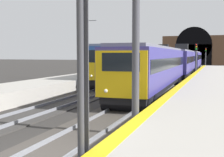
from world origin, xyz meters
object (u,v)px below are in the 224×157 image
train_main_approaching (182,62)px  railway_signal_far (206,55)px  train_adjacent_platform (151,60)px  catenary_mast_near (82,47)px  railway_signal_mid (196,56)px  railway_signal_near (80,33)px  overhead_signal_gantry (41,2)px

train_main_approaching → railway_signal_far: bearing=176.2°
train_main_approaching → train_adjacent_platform: 4.33m
catenary_mast_near → railway_signal_far: bearing=-15.0°
train_main_approaching → catenary_mast_near: size_ratio=7.42×
train_adjacent_platform → railway_signal_mid: 6.48m
railway_signal_mid → catenary_mast_near: 17.04m
railway_signal_near → overhead_signal_gantry: (4.79, 4.04, 1.69)m
railway_signal_far → railway_signal_near: bearing=0.0°
train_main_approaching → railway_signal_far: railway_signal_far is taller
overhead_signal_gantry → railway_signal_far: bearing=-3.2°
train_adjacent_platform → railway_signal_far: size_ratio=8.40×
railway_signal_near → railway_signal_far: 76.28m
train_adjacent_platform → catenary_mast_near: bearing=-36.4°
railway_signal_near → overhead_signal_gantry: size_ratio=0.72×
railway_signal_far → overhead_signal_gantry: bearing=-3.2°
railway_signal_far → overhead_signal_gantry: 71.64m
railway_signal_near → catenary_mast_near: bearing=-155.3°
railway_signal_near → catenary_mast_near: size_ratio=0.77×
railway_signal_mid → overhead_signal_gantry: overhead_signal_gantry is taller
railway_signal_mid → catenary_mast_near: bearing=-49.5°
train_main_approaching → railway_signal_mid: bearing=126.8°
train_main_approaching → train_adjacent_platform: size_ratio=1.42×
train_adjacent_platform → railway_signal_far: 39.39m
train_main_approaching → train_adjacent_platform: (-0.35, 4.31, 0.19)m
train_adjacent_platform → railway_signal_far: train_adjacent_platform is taller
railway_signal_near → railway_signal_mid: bearing=-180.0°
train_main_approaching → railway_signal_mid: railway_signal_mid is taller
overhead_signal_gantry → catenary_mast_near: 25.04m
train_main_approaching → train_adjacent_platform: bearing=-86.3°
train_main_approaching → overhead_signal_gantry: overhead_signal_gantry is taller
railway_signal_mid → overhead_signal_gantry: size_ratio=0.56×
overhead_signal_gantry → train_main_approaching: bearing=-3.7°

